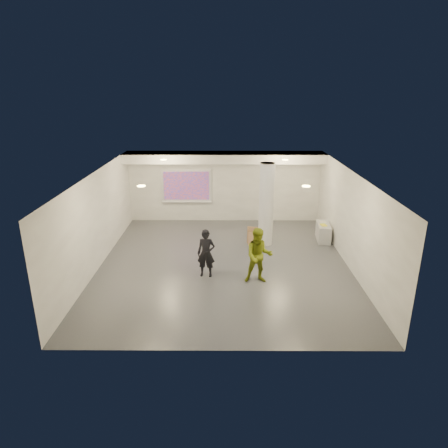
{
  "coord_description": "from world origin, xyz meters",
  "views": [
    {
      "loc": [
        0.07,
        -11.87,
        5.51
      ],
      "look_at": [
        0.0,
        0.4,
        1.25
      ],
      "focal_mm": 32.0,
      "sensor_mm": 36.0,
      "label": 1
    }
  ],
  "objects_px": {
    "credenza": "(323,232)",
    "woman": "(206,253)",
    "column": "(266,205)",
    "projection_screen": "(186,186)",
    "man": "(259,256)"
  },
  "relations": [
    {
      "from": "column",
      "to": "man",
      "type": "distance_m",
      "value": 3.13
    },
    {
      "from": "column",
      "to": "projection_screen",
      "type": "distance_m",
      "value": 4.08
    },
    {
      "from": "column",
      "to": "projection_screen",
      "type": "xyz_separation_m",
      "value": [
        -3.1,
        2.65,
        0.03
      ]
    },
    {
      "from": "column",
      "to": "woman",
      "type": "distance_m",
      "value": 3.41
    },
    {
      "from": "column",
      "to": "man",
      "type": "relative_size",
      "value": 1.8
    },
    {
      "from": "credenza",
      "to": "column",
      "type": "bearing_deg",
      "value": -164.48
    },
    {
      "from": "credenza",
      "to": "woman",
      "type": "bearing_deg",
      "value": -138.8
    },
    {
      "from": "column",
      "to": "projection_screen",
      "type": "relative_size",
      "value": 1.43
    },
    {
      "from": "column",
      "to": "credenza",
      "type": "xyz_separation_m",
      "value": [
        2.22,
        0.37,
        -1.18
      ]
    },
    {
      "from": "projection_screen",
      "to": "man",
      "type": "relative_size",
      "value": 1.26
    },
    {
      "from": "column",
      "to": "woman",
      "type": "bearing_deg",
      "value": -127.66
    },
    {
      "from": "credenza",
      "to": "woman",
      "type": "height_order",
      "value": "woman"
    },
    {
      "from": "credenza",
      "to": "woman",
      "type": "relative_size",
      "value": 0.74
    },
    {
      "from": "column",
      "to": "projection_screen",
      "type": "height_order",
      "value": "column"
    },
    {
      "from": "column",
      "to": "woman",
      "type": "height_order",
      "value": "column"
    }
  ]
}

